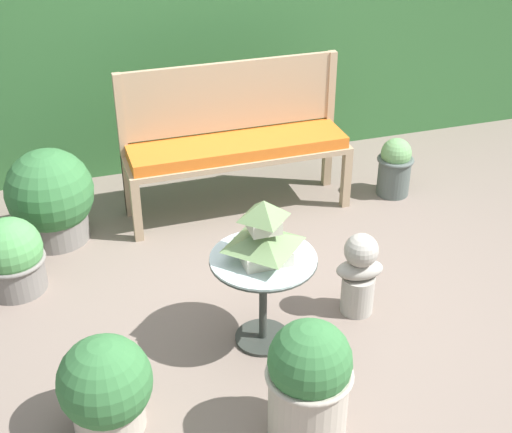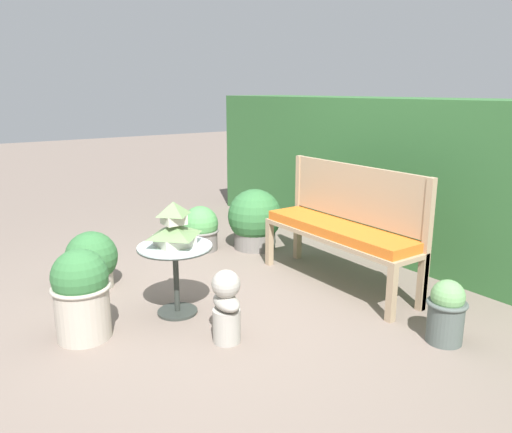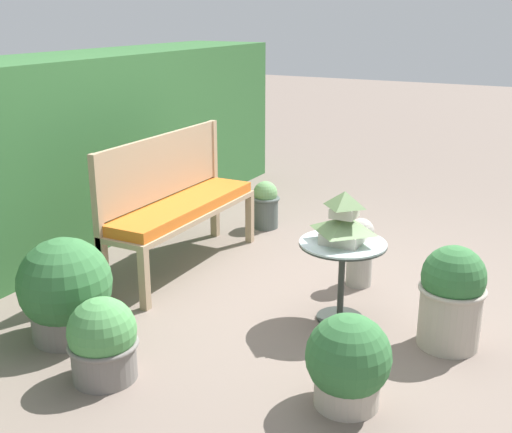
% 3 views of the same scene
% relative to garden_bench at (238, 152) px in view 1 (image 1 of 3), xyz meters
% --- Properties ---
extents(ground, '(30.00, 30.00, 0.00)m').
position_rel_garden_bench_xyz_m(ground, '(-0.06, -1.17, -0.48)').
color(ground, '#75665B').
extents(foliage_hedge_back, '(6.40, 0.99, 1.64)m').
position_rel_garden_bench_xyz_m(foliage_hedge_back, '(-0.06, 1.35, 0.34)').
color(foliage_hedge_back, '#336633').
rests_on(foliage_hedge_back, ground).
extents(garden_bench, '(1.62, 0.42, 0.56)m').
position_rel_garden_bench_xyz_m(garden_bench, '(0.00, 0.00, 0.00)').
color(garden_bench, tan).
rests_on(garden_bench, ground).
extents(bench_backrest, '(1.62, 0.06, 1.08)m').
position_rel_garden_bench_xyz_m(bench_backrest, '(0.00, 0.19, 0.29)').
color(bench_backrest, tan).
rests_on(bench_backrest, ground).
extents(patio_table, '(0.58, 0.58, 0.56)m').
position_rel_garden_bench_xyz_m(patio_table, '(-0.29, -1.45, -0.04)').
color(patio_table, '#2D332D').
rests_on(patio_table, ground).
extents(pagoda_birdhouse, '(0.34, 0.34, 0.35)m').
position_rel_garden_bench_xyz_m(pagoda_birdhouse, '(-0.29, -1.45, 0.23)').
color(pagoda_birdhouse, beige).
rests_on(pagoda_birdhouse, patio_table).
extents(garden_bust, '(0.30, 0.20, 0.53)m').
position_rel_garden_bench_xyz_m(garden_bust, '(0.33, -1.37, -0.21)').
color(garden_bust, '#A39E93').
rests_on(garden_bust, ground).
extents(potted_plant_table_far, '(0.46, 0.46, 0.51)m').
position_rel_garden_bench_xyz_m(potted_plant_table_far, '(-1.20, -1.83, -0.23)').
color(potted_plant_table_far, '#ADA393').
rests_on(potted_plant_table_far, ground).
extents(potted_plant_hedge_corner, '(0.40, 0.40, 0.49)m').
position_rel_garden_bench_xyz_m(potted_plant_hedge_corner, '(-1.60, -0.52, -0.25)').
color(potted_plant_hedge_corner, slate).
rests_on(potted_plant_hedge_corner, ground).
extents(potted_plant_bench_right, '(0.41, 0.41, 0.66)m').
position_rel_garden_bench_xyz_m(potted_plant_bench_right, '(-0.31, -2.17, -0.14)').
color(potted_plant_bench_right, '#ADA393').
rests_on(potted_plant_bench_right, ground).
extents(potted_plant_path_edge, '(0.59, 0.59, 0.66)m').
position_rel_garden_bench_xyz_m(potted_plant_path_edge, '(-1.32, 0.02, -0.16)').
color(potted_plant_path_edge, slate).
rests_on(potted_plant_path_edge, ground).
extents(potted_plant_patio_mid, '(0.28, 0.28, 0.46)m').
position_rel_garden_bench_xyz_m(potted_plant_patio_mid, '(1.21, -0.12, -0.25)').
color(potted_plant_patio_mid, '#4C5651').
rests_on(potted_plant_patio_mid, ground).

